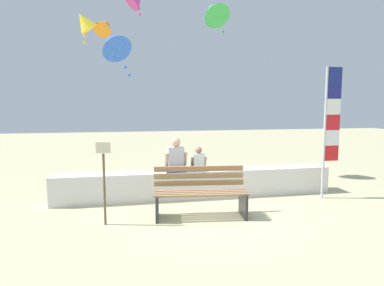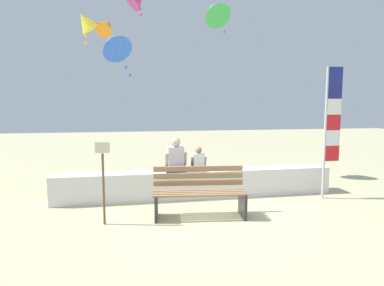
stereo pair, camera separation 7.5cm
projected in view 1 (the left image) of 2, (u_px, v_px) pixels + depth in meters
The scene contains 11 objects.
ground_plane at pixel (212, 216), 6.07m from camera, with size 40.00×40.00×0.00m, color #C0B88B.
seawall_ledge at pixel (197, 183), 7.31m from camera, with size 6.07×0.52×0.60m, color silver.
park_bench at pixel (200, 193), 6.03m from camera, with size 1.72×0.79×0.88m.
person_adult at pixel (176, 158), 7.12m from camera, with size 0.48×0.35×0.73m.
person_child at pixel (199, 161), 7.23m from camera, with size 0.34×0.25×0.52m.
flag_banner at pixel (330, 122), 7.10m from camera, with size 0.37×0.05×2.81m.
kite_green at pixel (214, 11), 9.15m from camera, with size 0.93×1.07×1.05m.
kite_orange at pixel (105, 26), 9.81m from camera, with size 0.80×0.89×1.13m.
kite_yellow at pixel (84, 22), 9.48m from camera, with size 0.79×0.65×0.93m.
kite_blue at pixel (113, 43), 7.70m from camera, with size 1.02×1.10×1.21m.
sign_post at pixel (104, 177), 5.54m from camera, with size 0.24×0.04×1.40m.
Camera 1 is at (-1.52, -5.69, 2.01)m, focal length 31.20 mm.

